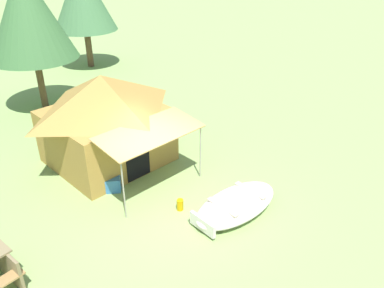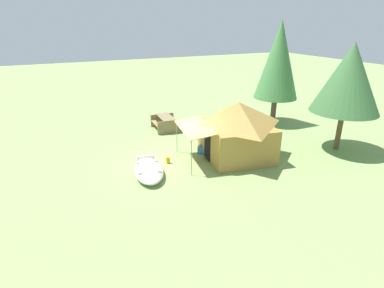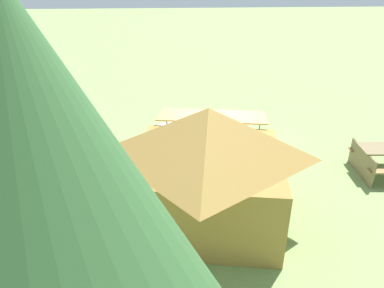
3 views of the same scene
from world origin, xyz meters
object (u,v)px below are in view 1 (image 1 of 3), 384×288
beached_rowboat (236,204)px  cooler_box (110,184)px  canvas_cabin_tent (105,118)px  fuel_can (180,205)px  pine_tree_back_left (27,13)px

beached_rowboat → cooler_box: size_ratio=4.63×
canvas_cabin_tent → fuel_can: 3.46m
beached_rowboat → pine_tree_back_left: 10.04m
beached_rowboat → canvas_cabin_tent: bearing=91.0°
canvas_cabin_tent → cooler_box: 1.99m
canvas_cabin_tent → cooler_box: size_ratio=8.03×
canvas_cabin_tent → pine_tree_back_left: size_ratio=0.89×
cooler_box → pine_tree_back_left: pine_tree_back_left is taller
beached_rowboat → canvas_cabin_tent: canvas_cabin_tent is taller
canvas_cabin_tent → cooler_box: (-1.10, -1.17, -1.18)m
cooler_box → pine_tree_back_left: size_ratio=0.11×
fuel_can → canvas_cabin_tent: bearing=78.3°
canvas_cabin_tent → cooler_box: bearing=-133.2°
beached_rowboat → pine_tree_back_left: pine_tree_back_left is taller
cooler_box → fuel_can: (0.44, -1.99, -0.05)m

